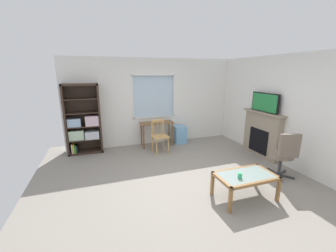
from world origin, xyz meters
TOP-DOWN VIEW (x-y plane):
  - ground at (0.00, 0.00)m, footprint 6.05×6.17m
  - wall_back_with_window at (-0.00, 2.58)m, footprint 5.05×0.15m
  - wall_right at (2.58, 0.00)m, footprint 0.12×5.37m
  - bookshelf at (-1.99, 2.35)m, footprint 0.90×0.38m
  - desk_under_window at (0.03, 2.23)m, footprint 0.98×0.40m
  - wooden_chair at (-0.04, 1.72)m, footprint 0.46×0.44m
  - plastic_drawer_unit at (0.78, 2.28)m, footprint 0.35×0.40m
  - fireplace at (2.43, 0.61)m, footprint 0.26×1.25m
  - tv at (2.41, 0.61)m, footprint 0.06×0.86m
  - office_chair at (1.95, -0.54)m, footprint 0.58×0.61m
  - coffee_table at (0.73, -0.89)m, footprint 1.01×0.59m
  - sippy_cup at (0.56, -0.96)m, footprint 0.07×0.07m

SIDE VIEW (x-z plane):
  - ground at x=0.00m, z-range -0.02..0.00m
  - plastic_drawer_unit at x=0.78m, z-range 0.00..0.54m
  - coffee_table at x=0.73m, z-range 0.16..0.60m
  - wooden_chair at x=-0.04m, z-range 0.01..0.91m
  - sippy_cup at x=0.56m, z-range 0.45..0.54m
  - office_chair at x=1.95m, z-range 0.05..1.05m
  - fireplace at x=2.43m, z-range 0.00..1.18m
  - desk_under_window at x=0.03m, z-range 0.23..0.96m
  - bookshelf at x=-1.99m, z-range -0.11..1.77m
  - wall_back_with_window at x=0.00m, z-range -0.02..2.55m
  - wall_right at x=2.58m, z-range 0.00..2.57m
  - tv at x=2.41m, z-range 1.18..1.66m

